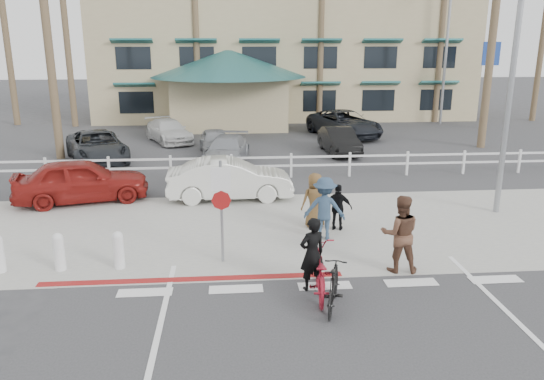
{
  "coord_description": "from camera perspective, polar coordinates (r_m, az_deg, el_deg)",
  "views": [
    {
      "loc": [
        -2.09,
        -10.18,
        5.34
      ],
      "look_at": [
        -0.96,
        3.4,
        1.5
      ],
      "focal_mm": 35.0,
      "sensor_mm": 36.0,
      "label": 1
    }
  ],
  "objects": [
    {
      "name": "pedestrian_child",
      "position": [
        15.48,
        7.14,
        -1.88
      ],
      "size": [
        0.87,
        0.58,
        1.38
      ],
      "primitive_type": "imported",
      "rotation": [
        0.0,
        0.0,
        2.82
      ],
      "color": "black",
      "rests_on": "ground"
    },
    {
      "name": "sign_post",
      "position": [
        12.98,
        -5.46,
        -1.78
      ],
      "size": [
        0.5,
        0.1,
        2.9
      ],
      "primitive_type": null,
      "color": "gray",
      "rests_on": "ground"
    },
    {
      "name": "rider_red",
      "position": [
        11.72,
        4.33,
        -6.89
      ],
      "size": [
        0.72,
        0.6,
        1.68
      ],
      "primitive_type": "imported",
      "rotation": [
        0.0,
        0.0,
        3.51
      ],
      "color": "black",
      "rests_on": "ground"
    },
    {
      "name": "palm_11",
      "position": [
        29.32,
        22.94,
        17.8
      ],
      "size": [
        4.0,
        4.0,
        14.0
      ],
      "primitive_type": null,
      "color": "#163514",
      "rests_on": "ground"
    },
    {
      "name": "lot_car_1",
      "position": [
        24.0,
        -4.9,
        4.29
      ],
      "size": [
        2.37,
        4.39,
        1.21
      ],
      "primitive_type": "imported",
      "rotation": [
        0.0,
        0.0,
        -0.17
      ],
      "color": "gray",
      "rests_on": "ground"
    },
    {
      "name": "palm_8",
      "position": [
        40.51,
        22.92,
        17.62
      ],
      "size": [
        4.0,
        4.0,
        15.0
      ],
      "primitive_type": null,
      "color": "#163514",
      "rests_on": "ground"
    },
    {
      "name": "lot_car_3",
      "position": [
        26.25,
        7.25,
        5.27
      ],
      "size": [
        1.57,
        3.92,
        1.27
      ],
      "primitive_type": "imported",
      "rotation": [
        0.0,
        0.0,
        0.06
      ],
      "color": "black",
      "rests_on": "ground"
    },
    {
      "name": "lot_car_2",
      "position": [
        26.05,
        -6.1,
        5.18
      ],
      "size": [
        1.83,
        3.71,
        1.22
      ],
      "primitive_type": "imported",
      "rotation": [
        0.0,
        0.0,
        0.11
      ],
      "color": "gray",
      "rests_on": "ground"
    },
    {
      "name": "pedestrian_a",
      "position": [
        14.7,
        5.67,
        -1.99
      ],
      "size": [
        1.26,
        0.9,
        1.77
      ],
      "primitive_type": "imported",
      "rotation": [
        0.0,
        0.0,
        2.91
      ],
      "color": "navy",
      "rests_on": "ground"
    },
    {
      "name": "curb_red",
      "position": [
        12.6,
        -8.55,
        -9.48
      ],
      "size": [
        7.0,
        0.25,
        0.02
      ],
      "primitive_type": "cube",
      "color": "maroon",
      "rests_on": "ground"
    },
    {
      "name": "bollard_0",
      "position": [
        13.4,
        -16.17,
        -6.22
      ],
      "size": [
        0.26,
        0.26,
        0.95
      ],
      "primitive_type": null,
      "color": "silver",
      "rests_on": "ground"
    },
    {
      "name": "ground",
      "position": [
        11.69,
        6.22,
        -11.56
      ],
      "size": [
        140.0,
        140.0,
        0.0
      ],
      "primitive_type": "plane",
      "color": "#333335"
    },
    {
      "name": "bike_black",
      "position": [
        11.1,
        6.65,
        -10.3
      ],
      "size": [
        0.92,
        1.69,
        0.98
      ],
      "primitive_type": "imported",
      "rotation": [
        0.0,
        0.0,
        2.84
      ],
      "color": "black",
      "rests_on": "ground"
    },
    {
      "name": "cross_street",
      "position": [
        19.54,
        1.58,
        -0.12
      ],
      "size": [
        40.0,
        5.0,
        0.01
      ],
      "primitive_type": "cube",
      "color": "#333335",
      "rests_on": "ground"
    },
    {
      "name": "rider_black",
      "position": [
        12.93,
        13.61,
        -4.6
      ],
      "size": [
        1.01,
        0.84,
        1.89
      ],
      "primitive_type": "imported",
      "rotation": [
        0.0,
        0.0,
        3.0
      ],
      "color": "brown",
      "rests_on": "ground"
    },
    {
      "name": "lot_car_5",
      "position": [
        31.08,
        7.77,
        7.09
      ],
      "size": [
        4.14,
        5.92,
        1.5
      ],
      "primitive_type": "imported",
      "rotation": [
        0.0,
        0.0,
        0.34
      ],
      "color": "black",
      "rests_on": "ground"
    },
    {
      "name": "parking_lot",
      "position": [
        28.76,
        -0.49,
        5.03
      ],
      "size": [
        50.0,
        16.0,
        0.01
      ],
      "primitive_type": "cube",
      "color": "#333335",
      "rests_on": "ground"
    },
    {
      "name": "streetlight_1",
      "position": [
        36.98,
        18.23,
        14.06
      ],
      "size": [
        0.6,
        2.0,
        9.5
      ],
      "primitive_type": null,
      "color": "gray",
      "rests_on": "ground"
    },
    {
      "name": "lot_car_0",
      "position": [
        25.58,
        -18.32,
        4.48
      ],
      "size": [
        3.96,
        5.52,
        1.4
      ],
      "primitive_type": "imported",
      "rotation": [
        0.0,
        0.0,
        0.36
      ],
      "color": "black",
      "rests_on": "ground"
    },
    {
      "name": "palm_7",
      "position": [
        37.93,
        17.93,
        17.52
      ],
      "size": [
        4.0,
        4.0,
        14.0
      ],
      "primitive_type": null,
      "color": "#163514",
      "rests_on": "ground"
    },
    {
      "name": "building",
      "position": [
        41.39,
        0.97,
        16.16
      ],
      "size": [
        28.0,
        16.0,
        11.3
      ],
      "primitive_type": null,
      "color": "tan",
      "rests_on": "ground"
    },
    {
      "name": "palm_3",
      "position": [
        35.27,
        -8.26,
        18.27
      ],
      "size": [
        4.0,
        4.0,
        14.0
      ],
      "primitive_type": null,
      "color": "#163514",
      "rests_on": "ground"
    },
    {
      "name": "pedestrian_b",
      "position": [
        15.65,
        4.63,
        -1.11
      ],
      "size": [
        0.89,
        0.67,
        1.64
      ],
      "primitive_type": "imported",
      "rotation": [
        0.0,
        0.0,
        3.34
      ],
      "color": "brown",
      "rests_on": "ground"
    },
    {
      "name": "rail_fence",
      "position": [
        21.4,
        2.34,
        2.65
      ],
      "size": [
        29.4,
        0.16,
        1.0
      ],
      "primitive_type": null,
      "color": "silver",
      "rests_on": "ground"
    },
    {
      "name": "lot_car_4",
      "position": [
        29.63,
        -11.06,
        6.25
      ],
      "size": [
        3.26,
        4.51,
        1.21
      ],
      "primitive_type": "imported",
      "rotation": [
        0.0,
        0.0,
        0.42
      ],
      "color": "silver",
      "rests_on": "ground"
    },
    {
      "name": "palm_5",
      "position": [
        35.72,
        5.33,
        17.53
      ],
      "size": [
        4.0,
        4.0,
        13.0
      ],
      "primitive_type": null,
      "color": "#163514",
      "rests_on": "ground"
    },
    {
      "name": "car_white_sedan",
      "position": [
        18.46,
        -4.56,
        1.17
      ],
      "size": [
        4.37,
        1.64,
        1.43
      ],
      "primitive_type": "imported",
      "rotation": [
        0.0,
        0.0,
        1.6
      ],
      "color": "silver",
      "rests_on": "ground"
    },
    {
      "name": "bike_red",
      "position": [
        11.64,
        5.09,
        -8.7
      ],
      "size": [
        0.92,
        2.1,
        1.07
      ],
      "primitive_type": "imported",
      "rotation": [
        0.0,
        0.0,
        3.03
      ],
      "color": "maroon",
      "rests_on": "ground"
    },
    {
      "name": "sidewalk_plaza",
      "position": [
        15.76,
        3.17,
        -4.08
      ],
      "size": [
        22.0,
        7.0,
        0.01
      ],
      "primitive_type": "cube",
      "color": "gray",
      "rests_on": "ground"
    },
    {
      "name": "streetlight_0",
      "position": [
        17.9,
        24.48,
        11.67
      ],
      "size": [
        0.6,
        2.0,
        9.0
      ],
      "primitive_type": null,
      "color": "gray",
      "rests_on": "ground"
    },
    {
      "name": "car_red_compact",
      "position": [
        19.23,
        -19.81,
        0.99
      ],
      "size": [
        4.73,
        2.79,
        1.51
      ],
      "primitive_type": "imported",
      "rotation": [
        0.0,
        0.0,
        1.81
      ],
      "color": "maroon",
      "rests_on": "ground"
    },
    {
      "name": "info_sign",
      "position": [
        36.07,
        22.16,
        10.56
      ],
      "size": [
        1.2,
        0.16,
        5.6
      ],
      "primitive_type": null,
      "color": "navy",
      "rests_on": "ground"
    },
    {
      "name": "palm_10",
      "position": [
        26.4,
        -23.11,
        15.96
      ],
      "size": [
        4.0,
        4.0,
        12.0
      ],
      "primitive_type": null,
      "color": "#163514",
      "rests_on": "ground"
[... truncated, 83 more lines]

